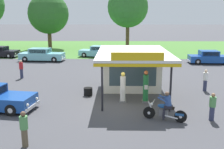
# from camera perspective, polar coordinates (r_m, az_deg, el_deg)

# --- Properties ---
(ground_plane) EXTENTS (300.00, 300.00, 0.00)m
(ground_plane) POSITION_cam_1_polar(r_m,az_deg,el_deg) (16.16, 1.15, -6.94)
(ground_plane) COLOR #424247
(grass_verge_strip) EXTENTS (120.00, 24.00, 0.01)m
(grass_verge_strip) POSITION_cam_1_polar(r_m,az_deg,el_deg) (45.55, 1.09, 5.79)
(grass_verge_strip) COLOR #477A33
(grass_verge_strip) RESTS_ON ground
(service_station_kiosk) EXTENTS (4.79, 7.57, 3.46)m
(service_station_kiosk) POSITION_cam_1_polar(r_m,az_deg,el_deg) (19.61, 4.29, 1.86)
(service_station_kiosk) COLOR silver
(service_station_kiosk) RESTS_ON ground
(gas_pump_nearside) EXTENTS (0.44, 0.44, 1.95)m
(gas_pump_nearside) POSITION_cam_1_polar(r_m,az_deg,el_deg) (16.76, 2.36, -3.04)
(gas_pump_nearside) COLOR slate
(gas_pump_nearside) RESTS_ON ground
(gas_pump_offside) EXTENTS (0.44, 0.44, 2.05)m
(gas_pump_offside) POSITION_cam_1_polar(r_m,az_deg,el_deg) (16.84, 7.28, -2.87)
(gas_pump_offside) COLOR slate
(gas_pump_offside) RESTS_ON ground
(motorcycle_with_rider) EXTENTS (2.20, 0.96, 1.58)m
(motorcycle_with_rider) POSITION_cam_1_polar(r_m,az_deg,el_deg) (14.19, 11.47, -7.22)
(motorcycle_with_rider) COLOR black
(motorcycle_with_rider) RESTS_ON ground
(parked_car_back_row_centre) EXTENTS (5.06, 2.32, 1.41)m
(parked_car_back_row_centre) POSITION_cam_1_polar(r_m,az_deg,el_deg) (38.16, -22.97, 4.46)
(parked_car_back_row_centre) COLOR black
(parked_car_back_row_centre) RESTS_ON ground
(parked_car_back_row_far_left) EXTENTS (5.47, 2.96, 1.48)m
(parked_car_back_row_far_left) POSITION_cam_1_polar(r_m,az_deg,el_deg) (35.27, -2.86, 4.90)
(parked_car_back_row_far_left) COLOR #7AC6D1
(parked_car_back_row_far_left) RESTS_ON ground
(parked_car_back_row_far_right) EXTENTS (5.24, 2.12, 1.48)m
(parked_car_back_row_far_right) POSITION_cam_1_polar(r_m,az_deg,el_deg) (32.47, 20.47, 3.43)
(parked_car_back_row_far_right) COLOR #19479E
(parked_car_back_row_far_right) RESTS_ON ground
(parked_car_back_row_left) EXTENTS (5.57, 2.34, 1.54)m
(parked_car_back_row_left) POSITION_cam_1_polar(r_m,az_deg,el_deg) (33.27, -14.92, 4.07)
(parked_car_back_row_left) COLOR #7AC6D1
(parked_car_back_row_left) RESTS_ON ground
(bystander_leaning_by_kiosk) EXTENTS (0.34, 0.34, 1.49)m
(bystander_leaning_by_kiosk) POSITION_cam_1_polar(r_m,az_deg,el_deg) (14.85, 20.83, -6.43)
(bystander_leaning_by_kiosk) COLOR #2D3351
(bystander_leaning_by_kiosk) RESTS_ON ground
(bystander_standing_back_lot) EXTENTS (0.34, 0.34, 1.63)m
(bystander_standing_back_lot) POSITION_cam_1_polar(r_m,az_deg,el_deg) (24.48, -18.98, 1.21)
(bystander_standing_back_lot) COLOR #2D3351
(bystander_standing_back_lot) RESTS_ON ground
(bystander_chatting_near_pumps) EXTENTS (0.34, 0.34, 1.59)m
(bystander_chatting_near_pumps) POSITION_cam_1_polar(r_m,az_deg,el_deg) (20.39, 19.49, -1.08)
(bystander_chatting_near_pumps) COLOR #2D3351
(bystander_chatting_near_pumps) RESTS_ON ground
(bystander_strolling_foreground) EXTENTS (0.34, 0.34, 1.57)m
(bystander_strolling_foreground) POSITION_cam_1_polar(r_m,az_deg,el_deg) (11.78, -18.43, -10.96)
(bystander_strolling_foreground) COLOR brown
(bystander_strolling_foreground) RESTS_ON ground
(tree_oak_far_left) EXTENTS (6.22, 6.22, 9.77)m
(tree_oak_far_left) POSITION_cam_1_polar(r_m,az_deg,el_deg) (41.79, 3.44, 14.27)
(tree_oak_far_left) COLOR brown
(tree_oak_far_left) RESTS_ON ground
(tree_oak_right) EXTENTS (6.59, 6.59, 9.01)m
(tree_oak_right) POSITION_cam_1_polar(r_m,az_deg,el_deg) (45.31, -13.62, 12.50)
(tree_oak_right) COLOR brown
(tree_oak_right) RESTS_ON ground
(spare_tire_stack) EXTENTS (0.60, 0.60, 0.54)m
(spare_tire_stack) POSITION_cam_1_polar(r_m,az_deg,el_deg) (18.36, -5.18, -3.69)
(spare_tire_stack) COLOR black
(spare_tire_stack) RESTS_ON ground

